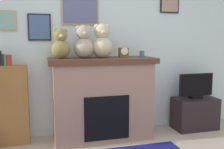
% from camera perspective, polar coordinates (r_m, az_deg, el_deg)
% --- Properties ---
extents(back_wall, '(5.20, 0.15, 2.60)m').
position_cam_1_polar(back_wall, '(4.06, -2.16, 5.25)').
color(back_wall, silver).
rests_on(back_wall, ground_plane).
extents(fireplace, '(1.56, 0.63, 1.23)m').
position_cam_1_polar(fireplace, '(3.80, -2.19, -5.38)').
color(fireplace, '#9A7363').
rests_on(fireplace, ground_plane).
extents(bookshelf, '(0.40, 0.16, 1.34)m').
position_cam_1_polar(bookshelf, '(3.83, -21.46, -6.18)').
color(bookshelf, brown).
rests_on(bookshelf, ground_plane).
extents(tv_stand, '(0.71, 0.40, 0.53)m').
position_cam_1_polar(tv_stand, '(4.51, 18.23, -8.36)').
color(tv_stand, black).
rests_on(tv_stand, ground_plane).
extents(television, '(0.61, 0.14, 0.42)m').
position_cam_1_polar(television, '(4.40, 18.50, -2.54)').
color(television, black).
rests_on(television, tv_stand).
extents(candle_jar, '(0.07, 0.07, 0.10)m').
position_cam_1_polar(candle_jar, '(3.88, 6.83, 4.67)').
color(candle_jar, teal).
rests_on(candle_jar, fireplace).
extents(mantel_clock, '(0.14, 0.10, 0.15)m').
position_cam_1_polar(mantel_clock, '(3.77, 2.64, 4.99)').
color(mantel_clock, brown).
rests_on(mantel_clock, fireplace).
extents(teddy_bear_tan, '(0.26, 0.26, 0.42)m').
position_cam_1_polar(teddy_bear_tan, '(3.60, -11.52, 6.56)').
color(teddy_bear_tan, olive).
rests_on(teddy_bear_tan, fireplace).
extents(teddy_bear_grey, '(0.29, 0.29, 0.47)m').
position_cam_1_polar(teddy_bear_grey, '(3.63, -6.43, 7.03)').
color(teddy_bear_grey, '#A7998A').
rests_on(teddy_bear_grey, fireplace).
extents(teddy_bear_cream, '(0.31, 0.31, 0.49)m').
position_cam_1_polar(teddy_bear_cream, '(3.68, -2.27, 7.25)').
color(teddy_bear_cream, '#C5B695').
rests_on(teddy_bear_cream, fireplace).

